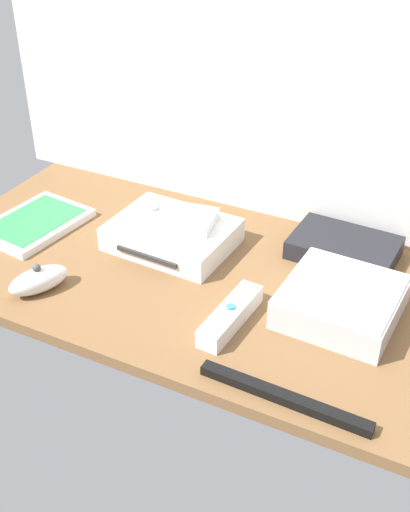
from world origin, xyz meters
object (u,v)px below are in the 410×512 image
game_case (34,224)px  game_console (172,235)px  network_router (344,248)px  remote_nunchuk (39,280)px  mini_computer (341,302)px  sensor_bar (284,397)px  remote_wand (231,316)px  remote_classic_pad (174,217)px

game_case → game_console: bearing=20.4°
network_router → remote_nunchuk: 52.14cm
game_console → network_router: (28.55, 10.37, -0.50)cm
game_console → mini_computer: (32.82, -6.05, 0.44)cm
sensor_bar → game_console: bearing=141.6°
remote_nunchuk → sensor_bar: bearing=20.7°
sensor_bar → mini_computer: bearing=88.4°
game_console → remote_nunchuk: (-12.61, -21.64, -0.16)cm
remote_wand → game_case: bearing=172.1°
game_case → network_router: (54.83, 16.57, 0.94)cm
game_case → mini_computer: bearing=7.3°
remote_wand → remote_classic_pad: remote_classic_pad is taller
remote_wand → mini_computer: bearing=37.1°
network_router → remote_wand: bearing=-108.6°
game_case → remote_wand: bearing=-4.5°
mini_computer → remote_classic_pad: 33.60cm
game_case → network_router: bearing=23.9°
game_console → sensor_bar: size_ratio=0.91×
remote_nunchuk → sensor_bar: (44.19, -5.14, -1.34)cm
remote_wand → sensor_bar: 17.25cm
game_console → game_case: bearing=-163.9°
game_console → remote_nunchuk: remote_nunchuk is taller
game_console → sensor_bar: bearing=-37.4°
mini_computer → remote_wand: size_ratio=1.18×
remote_nunchuk → network_router: bearing=65.2°
remote_nunchuk → remote_classic_pad: size_ratio=0.70×
remote_wand → network_router: bearing=72.6°
game_console → remote_classic_pad: size_ratio=1.41×
mini_computer → remote_wand: (-14.19, -9.36, -1.13)cm
game_console → remote_nunchuk: 25.04cm
game_console → remote_classic_pad: remote_classic_pad is taller
network_router → remote_nunchuk: bearing=-139.7°
game_console → network_router: 30.38cm
mini_computer → remote_nunchuk: size_ratio=1.62×
remote_wand → remote_nunchuk: (-31.24, -6.23, 0.53)cm
game_console → remote_wand: size_ratio=1.45×
mini_computer → network_router: (-4.27, 16.42, -0.94)cm
mini_computer → game_case: size_ratio=0.86×
game_case → remote_classic_pad: remote_classic_pad is taller
game_console → game_case: (-26.28, -6.20, -1.44)cm
network_router → remote_classic_pad: (-28.49, -9.51, 3.71)cm
remote_classic_pad → sensor_bar: 42.19cm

